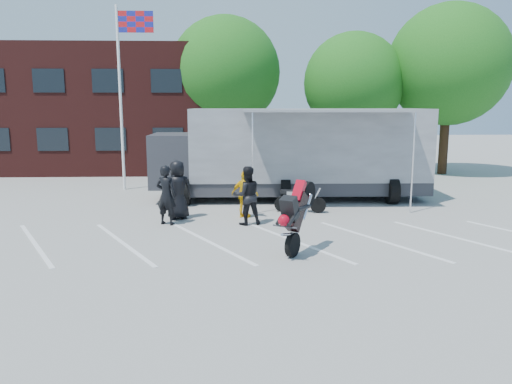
{
  "coord_description": "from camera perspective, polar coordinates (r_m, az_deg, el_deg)",
  "views": [
    {
      "loc": [
        -1.44,
        -12.53,
        3.79
      ],
      "look_at": [
        -0.87,
        1.66,
        1.3
      ],
      "focal_mm": 35.0,
      "sensor_mm": 36.0,
      "label": 1
    }
  ],
  "objects": [
    {
      "name": "spectator_leather_c",
      "position": [
        15.86,
        -1.05,
        -0.41
      ],
      "size": [
        1.05,
        0.89,
        1.88
      ],
      "primitive_type": "imported",
      "rotation": [
        0.0,
        0.0,
        3.36
      ],
      "color": "black",
      "rests_on": "ground"
    },
    {
      "name": "office_building",
      "position": [
        31.71,
        -18.21,
        8.94
      ],
      "size": [
        18.0,
        8.0,
        7.0
      ],
      "primitive_type": "cube",
      "color": "#451816",
      "rests_on": "ground"
    },
    {
      "name": "parking_bay_lines",
      "position": [
        14.12,
        3.64,
        -5.62
      ],
      "size": [
        18.09,
        13.33,
        0.01
      ],
      "primitive_type": "cube",
      "rotation": [
        0.0,
        0.0,
        0.52
      ],
      "color": "white",
      "rests_on": "ground"
    },
    {
      "name": "ground",
      "position": [
        13.17,
        4.09,
        -6.81
      ],
      "size": [
        100.0,
        100.0,
        0.0
      ],
      "primitive_type": "plane",
      "color": "gray",
      "rests_on": "ground"
    },
    {
      "name": "tree_left",
      "position": [
        28.59,
        -3.54,
        13.5
      ],
      "size": [
        6.12,
        6.12,
        8.64
      ],
      "color": "#382314",
      "rests_on": "ground"
    },
    {
      "name": "transporter_truck",
      "position": [
        20.39,
        4.53,
        -0.79
      ],
      "size": [
        11.5,
        5.67,
        3.63
      ],
      "primitive_type": null,
      "rotation": [
        0.0,
        0.0,
        -0.02
      ],
      "color": "#95989E",
      "rests_on": "ground"
    },
    {
      "name": "spectator_leather_a",
      "position": [
        16.82,
        -8.95,
        0.25
      ],
      "size": [
        1.13,
        0.94,
        1.98
      ],
      "primitive_type": "imported",
      "rotation": [
        0.0,
        0.0,
        3.51
      ],
      "color": "black",
      "rests_on": "ground"
    },
    {
      "name": "stunt_bike_rider",
      "position": [
        13.31,
        5.47,
        -6.65
      ],
      "size": [
        1.63,
        1.91,
        2.05
      ],
      "primitive_type": null,
      "rotation": [
        0.0,
        0.0,
        -0.57
      ],
      "color": "black",
      "rests_on": "ground"
    },
    {
      "name": "parked_motorcycle",
      "position": [
        17.89,
        5.04,
        -2.32
      ],
      "size": [
        1.96,
        1.0,
        0.98
      ],
      "primitive_type": null,
      "rotation": [
        0.0,
        0.0,
        1.36
      ],
      "color": "#A7A8AC",
      "rests_on": "ground"
    },
    {
      "name": "spectator_hivis",
      "position": [
        16.87,
        -1.28,
        -0.27
      ],
      "size": [
        1.01,
        0.67,
        1.6
      ],
      "primitive_type": "imported",
      "rotation": [
        0.0,
        0.0,
        2.81
      ],
      "color": "yellow",
      "rests_on": "ground"
    },
    {
      "name": "flagpole",
      "position": [
        23.07,
        -14.71,
        12.78
      ],
      "size": [
        1.61,
        0.12,
        8.0
      ],
      "color": "white",
      "rests_on": "ground"
    },
    {
      "name": "tree_right",
      "position": [
        29.42,
        21.17,
        13.37
      ],
      "size": [
        6.46,
        6.46,
        9.12
      ],
      "color": "#382314",
      "rests_on": "ground"
    },
    {
      "name": "tree_mid",
      "position": [
        28.29,
        11.09,
        12.11
      ],
      "size": [
        5.44,
        5.44,
        7.68
      ],
      "color": "#382314",
      "rests_on": "ground"
    },
    {
      "name": "spectator_leather_b",
      "position": [
        16.1,
        -10.22,
        -0.35
      ],
      "size": [
        0.82,
        0.7,
        1.91
      ],
      "primitive_type": "imported",
      "rotation": [
        0.0,
        0.0,
        2.73
      ],
      "color": "black",
      "rests_on": "ground"
    }
  ]
}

